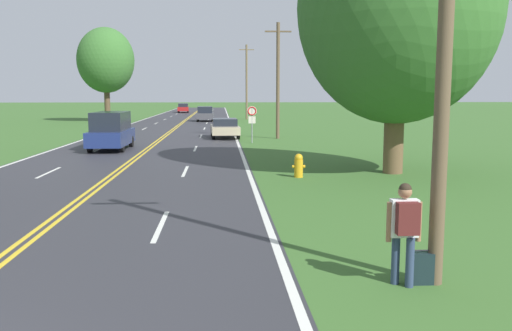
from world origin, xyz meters
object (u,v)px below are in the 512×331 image
Objects in this scene: car_red_suv_mid_far at (183,108)px; fire_hydrant at (299,165)px; suitcase at (421,268)px; tree_mid_treeline at (398,8)px; tree_left_verge at (106,60)px; car_dark_blue_van_nearest at (111,131)px; car_champagne_sedan_approaching at (225,128)px; traffic_sign at (252,115)px; car_dark_grey_van_mid_near at (205,114)px; hitchhiker_person at (405,224)px.

fire_hydrant is at bearing -175.17° from car_red_suv_mid_far.
tree_mid_treeline is (3.47, 12.20, 5.99)m from suitcase.
tree_mid_treeline reaches higher than tree_left_verge.
car_red_suv_mid_far is at bearing 0.10° from car_dark_blue_van_nearest.
tree_mid_treeline reaches higher than car_champagne_sedan_approaching.
tree_mid_treeline reaches higher than traffic_sign.
fire_hydrant is at bearing -167.62° from tree_mid_treeline.
car_champagne_sedan_approaching is (12.88, -23.75, -6.02)m from tree_left_verge.
tree_left_verge is 32.69m from car_dark_blue_van_nearest.
suitcase is at bearing -105.86° from tree_mid_treeline.
fire_hydrant is at bearing 2.24° from suitcase.
fire_hydrant is 0.20× the size of car_champagne_sedan_approaching.
tree_left_verge is at bearing 165.22° from car_red_suv_mid_far.
tree_left_verge is 27.68m from car_champagne_sedan_approaching.
tree_left_verge is 2.15× the size of car_dark_blue_van_nearest.
tree_left_verge is at bearing -154.05° from car_champagne_sedan_approaching.
car_dark_grey_van_mid_near is (-2.01, 23.80, 0.14)m from car_champagne_sedan_approaching.
tree_mid_treeline is 42.54m from car_dark_grey_van_mid_near.
fire_hydrant is at bearing -69.88° from tree_left_verge.
car_champagne_sedan_approaching reaches higher than suitcase.
hitchhiker_person reaches higher than car_red_suv_mid_far.
hitchhiker_person is 29.97m from car_champagne_sedan_approaching.
car_champagne_sedan_approaching is at bearing -61.52° from tree_left_verge.
tree_left_verge is 45.58m from tree_mid_treeline.
car_red_suv_mid_far is (-6.42, 53.04, 0.10)m from car_champagne_sedan_approaching.
car_champagne_sedan_approaching is at bearing 111.82° from traffic_sign.
fire_hydrant is 42.44m from car_dark_grey_van_mid_near.
traffic_sign is at bearing -62.47° from tree_left_verge.
tree_mid_treeline is at bearing -127.68° from car_dark_blue_van_nearest.
car_champagne_sedan_approaching reaches higher than fire_hydrant.
hitchhiker_person is 0.72× the size of traffic_sign.
car_dark_blue_van_nearest is at bearing -78.23° from tree_left_verge.
traffic_sign reaches higher than car_dark_blue_van_nearest.
car_dark_grey_van_mid_near reaches higher than car_champagne_sedan_approaching.
fire_hydrant is at bearing 5.38° from car_champagne_sedan_approaching.
hitchhiker_person is 0.35× the size of car_red_suv_mid_far.
car_dark_blue_van_nearest is (-9.22, 22.00, 0.80)m from suitcase.
traffic_sign is at bearing 19.29° from car_champagne_sedan_approaching.
tree_left_verge reaches higher than traffic_sign.
suitcase is 53.79m from car_dark_grey_van_mid_near.
tree_left_verge is 2.59× the size of car_dark_grey_van_mid_near.
traffic_sign is 0.22× the size of tree_mid_treeline.
traffic_sign is (-0.88, 14.22, 1.28)m from fire_hydrant.
car_red_suv_mid_far is at bearing 97.16° from fire_hydrant.
hitchhiker_person is at bearing 106.09° from suitcase.
car_dark_blue_van_nearest is 31.85m from car_dark_grey_van_mid_near.
hitchhiker_person is 13.89m from tree_mid_treeline.
tree_left_verge reaches higher than fire_hydrant.
fire_hydrant reaches higher than suitcase.
fire_hydrant is 0.08× the size of tree_mid_treeline.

